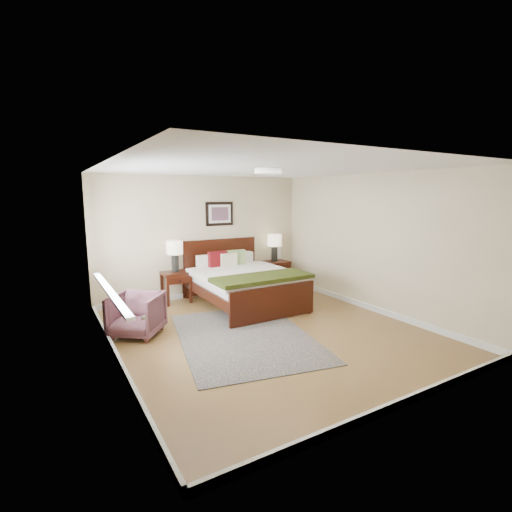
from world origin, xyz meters
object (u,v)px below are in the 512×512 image
Objects in this scene: bed at (243,278)px; armchair at (136,315)px; rug_persian at (244,337)px; lamp_left at (175,251)px; lamp_right at (275,243)px; nightstand_right at (275,272)px; nightstand_left at (176,278)px.

bed is 3.04× the size of armchair.
armchair is 0.27× the size of rug_persian.
bed is 1.44m from lamp_left.
lamp_left is 0.23× the size of rug_persian.
armchair is at bearing -157.46° from lamp_right.
nightstand_right is 3.09m from rug_persian.
bed is 3.54× the size of lamp_right.
rug_persian is (-2.04, -2.31, -1.03)m from lamp_right.
lamp_right reaches higher than bed.
lamp_right reaches higher than armchair.
lamp_left is at bearing 90.00° from nightstand_left.
armchair is at bearing -164.83° from bed.
rug_persian is (0.29, -2.29, -0.49)m from nightstand_left.
bed reaches higher than nightstand_right.
lamp_left is at bearing 180.00° from lamp_right.
lamp_left is at bearing 141.91° from bed.
nightstand_right reaches higher than rug_persian.
lamp_left reaches higher than armchair.
rug_persian is at bearing 5.85° from armchair.
nightstand_right is 0.88× the size of armchair.
rug_persian is (-2.04, -2.29, -0.37)m from nightstand_right.
lamp_right is (1.26, 0.83, 0.50)m from bed.
nightstand_right is 1.02× the size of lamp_left.
lamp_left reaches higher than rug_persian.
armchair is (-2.15, -0.58, -0.21)m from bed.
nightstand_right is at bearing -0.34° from lamp_left.
lamp_right is at bearing 0.00° from lamp_left.
lamp_left is at bearing 108.54° from rug_persian.
bed is 0.81× the size of rug_persian.
nightstand_left is 1.01× the size of lamp_right.
lamp_right is at bearing 59.93° from rug_persian.
lamp_right reaches higher than nightstand_right.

